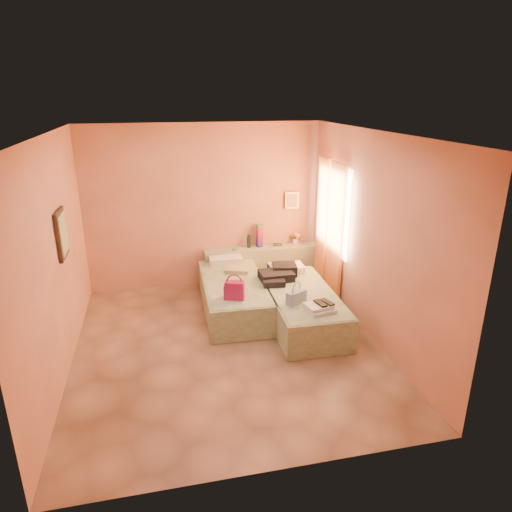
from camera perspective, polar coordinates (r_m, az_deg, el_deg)
The scene contains 16 objects.
ground at distance 6.33m, azimuth -3.63°, elevation -11.11°, with size 4.50×4.50×0.00m, color tan.
room_walls at distance 6.20m, azimuth -2.94°, elevation 6.15°, with size 4.02×4.51×2.81m.
headboard_ledge at distance 8.22m, azimuth 0.69°, elevation -1.06°, with size 2.05×0.30×0.65m, color #A5B191.
bed_left at distance 7.17m, azimuth -2.78°, elevation -4.95°, with size 0.90×2.00×0.50m, color #ADC39D.
bed_right at distance 6.83m, azimuth 5.65°, elevation -6.37°, with size 0.90×2.00×0.50m, color #ADC39D.
water_bottle at distance 8.07m, azimuth -0.93°, elevation 1.84°, with size 0.06×0.06×0.23m, color #133622.
rainbow_box at distance 8.09m, azimuth 0.43°, elevation 2.58°, with size 0.09×0.09×0.41m, color #9C1353.
small_dish at distance 7.99m, azimuth -2.57°, elevation 0.90°, with size 0.13×0.13×0.03m, color #549A69.
green_book at distance 8.22m, azimuth 2.72°, elevation 1.43°, with size 0.16×0.12×0.03m, color #294C2C.
flower_vase at distance 8.31m, azimuth 4.97°, elevation 2.35°, with size 0.19×0.19×0.24m, color white.
magenta_handbag at distance 6.43m, azimuth -2.72°, elevation -4.25°, with size 0.28×0.16×0.26m, color #9C1353.
khaki_garment at distance 7.43m, azimuth -2.28°, elevation -1.69°, with size 0.38×0.30×0.07m, color tan.
clothes_pile at distance 7.10m, azimuth 2.91°, elevation -2.29°, with size 0.56×0.56×0.17m, color black.
blue_handbag at distance 6.32m, azimuth 5.04°, elevation -5.16°, with size 0.28×0.12×0.18m, color #446CA4.
towel_stack at distance 6.14m, azimuth 8.00°, elevation -6.47°, with size 0.35×0.30×0.10m, color white.
sandal_pair at distance 6.15m, azimuth 8.50°, elevation -5.82°, with size 0.17×0.23×0.02m, color black.
Camera 1 is at (-0.80, -5.38, 3.24)m, focal length 32.00 mm.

